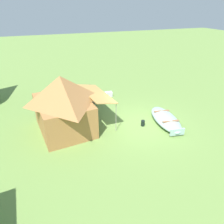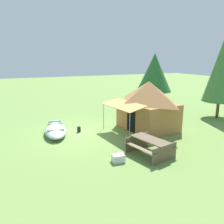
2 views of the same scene
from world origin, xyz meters
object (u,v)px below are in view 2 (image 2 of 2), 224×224
at_px(cooler_box, 118,158).
at_px(pine_tree_far_center, 154,73).
at_px(canvas_cabin_tent, 148,105).
at_px(fuel_can, 79,129).
at_px(beached_rowboat, 56,130).
at_px(picnic_table, 150,145).
at_px(pine_tree_back_right, 222,70).

bearing_deg(cooler_box, pine_tree_far_center, 138.80).
distance_m(canvas_cabin_tent, cooler_box, 5.09).
relative_size(fuel_can, pine_tree_far_center, 0.07).
relative_size(beached_rowboat, cooler_box, 6.20).
height_order(beached_rowboat, pine_tree_far_center, pine_tree_far_center).
height_order(cooler_box, pine_tree_far_center, pine_tree_far_center).
bearing_deg(canvas_cabin_tent, cooler_box, -47.12).
height_order(beached_rowboat, canvas_cabin_tent, canvas_cabin_tent).
bearing_deg(beached_rowboat, pine_tree_far_center, 114.75).
relative_size(picnic_table, pine_tree_back_right, 0.38).
distance_m(beached_rowboat, cooler_box, 4.95).
bearing_deg(cooler_box, pine_tree_back_right, 110.04).
height_order(canvas_cabin_tent, fuel_can, canvas_cabin_tent).
bearing_deg(pine_tree_back_right, picnic_table, -66.70).
height_order(canvas_cabin_tent, picnic_table, canvas_cabin_tent).
xyz_separation_m(canvas_cabin_tent, cooler_box, (3.34, -3.60, -1.34)).
distance_m(fuel_can, pine_tree_far_center, 9.91).
xyz_separation_m(canvas_cabin_tent, pine_tree_far_center, (-5.76, 4.37, 1.43)).
distance_m(canvas_cabin_tent, pine_tree_far_center, 7.37).
distance_m(picnic_table, pine_tree_far_center, 11.35).
bearing_deg(fuel_can, beached_rowboat, -97.21).
bearing_deg(pine_tree_far_center, picnic_table, -35.18).
bearing_deg(beached_rowboat, fuel_can, 82.79).
bearing_deg(canvas_cabin_tent, picnic_table, -31.43).
xyz_separation_m(canvas_cabin_tent, pine_tree_back_right, (-0.19, 6.06, 1.93)).
distance_m(canvas_cabin_tent, pine_tree_back_right, 6.37).
distance_m(beached_rowboat, picnic_table, 5.65).
relative_size(picnic_table, cooler_box, 4.23).
xyz_separation_m(fuel_can, pine_tree_far_center, (-4.61, 8.32, 2.77)).
distance_m(canvas_cabin_tent, picnic_table, 3.99).
bearing_deg(beached_rowboat, cooler_box, 19.75).
bearing_deg(pine_tree_back_right, beached_rowboat, -95.70).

